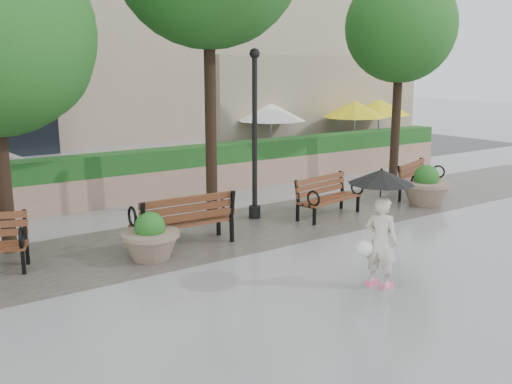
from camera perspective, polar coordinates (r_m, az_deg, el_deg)
ground at (r=10.00m, az=3.30°, el=-8.50°), size 100.00×100.00×0.00m
cobble_strip at (r=12.37m, az=-5.29°, el=-4.38°), size 28.00×3.20×0.01m
hedge_wall at (r=15.74m, az=-12.52°, el=1.46°), size 24.00×0.80×1.35m
cafe_wall at (r=23.17m, az=6.76°, el=8.41°), size 10.00×0.60×4.00m
cafe_hedge at (r=21.39m, az=9.54°, el=3.82°), size 8.00×0.50×0.90m
asphalt_street at (r=19.56m, az=-16.90°, el=1.34°), size 40.00×7.00×0.00m
bench_2 at (r=11.62m, az=-7.27°, el=-3.89°), size 2.08×0.89×1.09m
bench_3 at (r=13.94m, az=7.26°, el=-1.31°), size 1.91×1.04×0.97m
bench_4 at (r=16.50m, az=16.07°, el=0.44°), size 1.95×1.31×0.98m
planter_left at (r=10.95m, az=-10.51°, el=-4.82°), size 1.10×1.10×0.93m
planter_right at (r=15.68m, az=16.60°, el=0.28°), size 1.27×1.27×1.07m
lamppost at (r=13.42m, az=-0.13°, el=4.63°), size 0.28×0.28×3.99m
tree_2 at (r=18.75m, az=14.40°, el=15.30°), size 3.48×3.39×6.47m
patio_umb_white at (r=20.50m, az=1.53°, el=7.96°), size 2.50×2.50×2.30m
patio_umb_yellow_a at (r=22.22m, az=9.87°, el=8.12°), size 2.50×2.50×2.30m
patio_umb_yellow_b at (r=23.64m, az=12.24°, el=8.27°), size 2.50×2.50×2.30m
car_right at (r=18.06m, az=-24.19°, el=1.85°), size 3.71×1.37×1.21m
pedestrian at (r=9.44m, az=12.36°, el=-2.42°), size 1.07×1.07×1.96m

